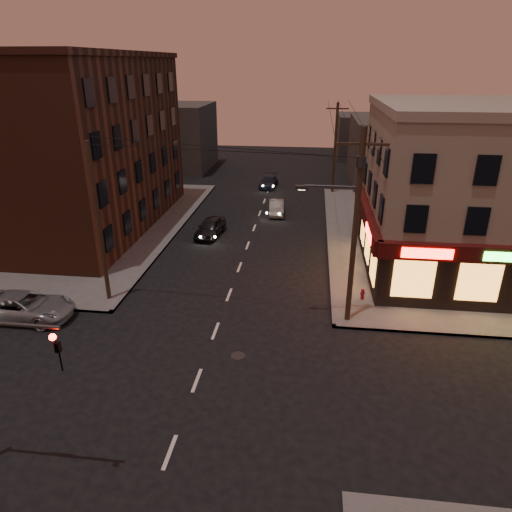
% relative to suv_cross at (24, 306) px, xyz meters
% --- Properties ---
extents(ground, '(120.00, 120.00, 0.00)m').
position_rel_suv_cross_xyz_m(ground, '(10.41, -4.00, -0.73)').
color(ground, black).
rests_on(ground, ground).
extents(sidewalk_ne, '(24.00, 28.00, 0.15)m').
position_rel_suv_cross_xyz_m(sidewalk_ne, '(28.41, 15.00, -0.65)').
color(sidewalk_ne, '#514F4C').
rests_on(sidewalk_ne, ground).
extents(sidewalk_nw, '(24.00, 28.00, 0.15)m').
position_rel_suv_cross_xyz_m(sidewalk_nw, '(-7.59, 15.00, -0.65)').
color(sidewalk_nw, '#514F4C').
rests_on(sidewalk_nw, ground).
extents(pizza_building, '(15.85, 12.85, 10.50)m').
position_rel_suv_cross_xyz_m(pizza_building, '(26.34, 9.43, 4.62)').
color(pizza_building, gray).
rests_on(pizza_building, sidewalk_ne).
extents(brick_apartment, '(12.00, 20.00, 13.00)m').
position_rel_suv_cross_xyz_m(brick_apartment, '(-4.09, 15.00, 5.92)').
color(brick_apartment, '#4D2618').
rests_on(brick_apartment, sidewalk_nw).
extents(bg_building_ne_a, '(10.00, 12.00, 7.00)m').
position_rel_suv_cross_xyz_m(bg_building_ne_a, '(24.41, 34.00, 2.77)').
color(bg_building_ne_a, '#3F3D3A').
rests_on(bg_building_ne_a, ground).
extents(bg_building_nw, '(9.00, 10.00, 8.00)m').
position_rel_suv_cross_xyz_m(bg_building_nw, '(-2.59, 38.00, 3.27)').
color(bg_building_nw, '#3F3D3A').
rests_on(bg_building_nw, ground).
extents(bg_building_ne_b, '(8.00, 8.00, 6.00)m').
position_rel_suv_cross_xyz_m(bg_building_ne_b, '(22.41, 48.00, 2.27)').
color(bg_building_ne_b, '#3F3D3A').
rests_on(bg_building_ne_b, ground).
extents(utility_pole_main, '(4.20, 0.44, 10.00)m').
position_rel_suv_cross_xyz_m(utility_pole_main, '(17.09, 1.80, 5.03)').
color(utility_pole_main, '#382619').
rests_on(utility_pole_main, sidewalk_ne).
extents(utility_pole_far, '(0.26, 0.26, 9.00)m').
position_rel_suv_cross_xyz_m(utility_pole_far, '(17.21, 28.00, 3.92)').
color(utility_pole_far, '#382619').
rests_on(utility_pole_far, sidewalk_ne).
extents(utility_pole_west, '(0.24, 0.24, 9.00)m').
position_rel_suv_cross_xyz_m(utility_pole_west, '(3.61, 2.50, 3.92)').
color(utility_pole_west, '#382619').
rests_on(utility_pole_west, sidewalk_nw).
extents(suv_cross, '(5.25, 2.42, 1.46)m').
position_rel_suv_cross_xyz_m(suv_cross, '(0.00, 0.00, 0.00)').
color(suv_cross, gray).
rests_on(suv_cross, ground).
extents(sedan_near, '(2.13, 4.29, 1.41)m').
position_rel_suv_cross_xyz_m(sedan_near, '(7.17, 13.75, -0.03)').
color(sedan_near, black).
rests_on(sedan_near, ground).
extents(sedan_mid, '(1.60, 3.83, 1.23)m').
position_rel_suv_cross_xyz_m(sedan_mid, '(11.94, 19.99, -0.11)').
color(sedan_mid, slate).
rests_on(sedan_mid, ground).
extents(sedan_far, '(1.96, 4.25, 1.20)m').
position_rel_suv_cross_xyz_m(sedan_far, '(10.30, 29.57, -0.13)').
color(sedan_far, black).
rests_on(sedan_far, ground).
extents(fire_hydrant, '(0.30, 0.30, 0.66)m').
position_rel_suv_cross_xyz_m(fire_hydrant, '(18.21, 4.18, -0.22)').
color(fire_hydrant, maroon).
rests_on(fire_hydrant, sidewalk_ne).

